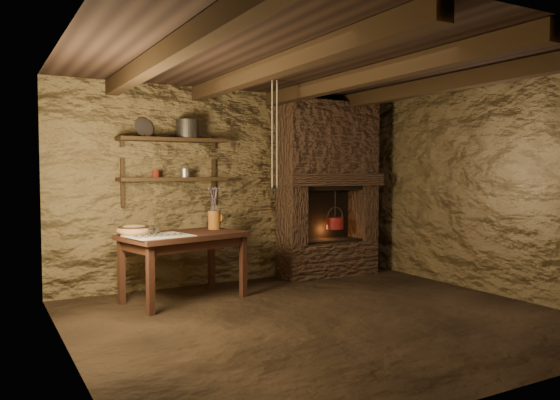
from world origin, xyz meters
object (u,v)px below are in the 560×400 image
iron_stockpot (188,130)px  red_pot (335,222)px  stoneware_jug (214,211)px  wooden_bowl (134,231)px  work_table (184,264)px

iron_stockpot → red_pot: 2.32m
stoneware_jug → wooden_bowl: 0.97m
work_table → red_pot: bearing=-3.6°
iron_stockpot → wooden_bowl: bearing=-150.4°
stoneware_jug → wooden_bowl: stoneware_jug is taller
stoneware_jug → iron_stockpot: size_ratio=1.85×
stoneware_jug → red_pot: size_ratio=0.90×
work_table → wooden_bowl: 0.64m
work_table → stoneware_jug: size_ratio=2.89×
work_table → wooden_bowl: wooden_bowl is taller
stoneware_jug → red_pot: 1.83m
work_table → red_pot: 2.30m
work_table → stoneware_jug: stoneware_jug is taller
work_table → wooden_bowl: bearing=156.0°
iron_stockpot → work_table: bearing=-114.8°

